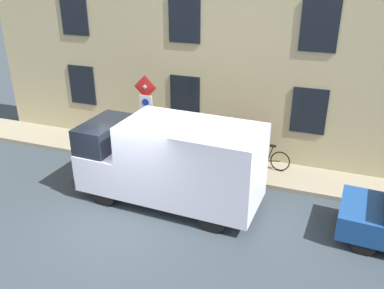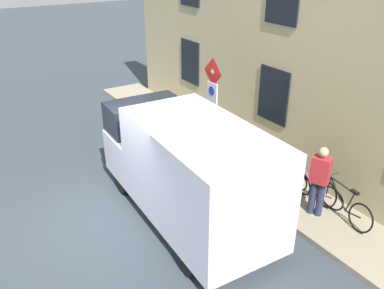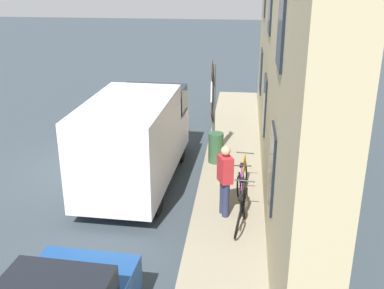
{
  "view_description": "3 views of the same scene",
  "coord_description": "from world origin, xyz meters",
  "px_view_note": "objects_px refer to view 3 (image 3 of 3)",
  "views": [
    {
      "loc": [
        -8.05,
        -5.01,
        6.52
      ],
      "look_at": [
        2.67,
        -1.03,
        1.31
      ],
      "focal_mm": 38.2,
      "sensor_mm": 36.0,
      "label": 1
    },
    {
      "loc": [
        -2.74,
        -7.57,
        5.72
      ],
      "look_at": [
        2.41,
        0.47,
        1.04
      ],
      "focal_mm": 37.64,
      "sensor_mm": 36.0,
      "label": 2
    },
    {
      "loc": [
        4.17,
        -12.37,
        5.65
      ],
      "look_at": [
        2.79,
        -0.12,
        0.9
      ],
      "focal_mm": 44.09,
      "sensor_mm": 36.0,
      "label": 3
    }
  ],
  "objects_px": {
    "pedestrian": "(225,178)",
    "litter_bin": "(216,148)",
    "bicycle_purple": "(242,193)",
    "bicycle_orange": "(242,178)",
    "sign_post_stacked": "(212,99)",
    "bicycle_black": "(241,210)",
    "delivery_van": "(135,138)"
  },
  "relations": [
    {
      "from": "pedestrian",
      "to": "litter_bin",
      "type": "bearing_deg",
      "value": -106.64
    },
    {
      "from": "bicycle_purple",
      "to": "bicycle_orange",
      "type": "bearing_deg",
      "value": -2.89
    },
    {
      "from": "bicycle_purple",
      "to": "pedestrian",
      "type": "relative_size",
      "value": 1.0
    },
    {
      "from": "sign_post_stacked",
      "to": "bicycle_black",
      "type": "relative_size",
      "value": 1.7
    },
    {
      "from": "delivery_van",
      "to": "bicycle_purple",
      "type": "xyz_separation_m",
      "value": [
        2.85,
        -1.26,
        -0.82
      ]
    },
    {
      "from": "sign_post_stacked",
      "to": "litter_bin",
      "type": "height_order",
      "value": "sign_post_stacked"
    },
    {
      "from": "bicycle_orange",
      "to": "pedestrian",
      "type": "distance_m",
      "value": 1.45
    },
    {
      "from": "bicycle_orange",
      "to": "litter_bin",
      "type": "bearing_deg",
      "value": 30.12
    },
    {
      "from": "sign_post_stacked",
      "to": "delivery_van",
      "type": "xyz_separation_m",
      "value": [
        -1.91,
        -1.71,
        -0.67
      ]
    },
    {
      "from": "sign_post_stacked",
      "to": "bicycle_orange",
      "type": "height_order",
      "value": "sign_post_stacked"
    },
    {
      "from": "bicycle_black",
      "to": "pedestrian",
      "type": "bearing_deg",
      "value": 49.26
    },
    {
      "from": "bicycle_black",
      "to": "bicycle_purple",
      "type": "relative_size",
      "value": 1.0
    },
    {
      "from": "bicycle_orange",
      "to": "sign_post_stacked",
      "type": "bearing_deg",
      "value": 30.74
    },
    {
      "from": "sign_post_stacked",
      "to": "delivery_van",
      "type": "distance_m",
      "value": 2.64
    },
    {
      "from": "pedestrian",
      "to": "delivery_van",
      "type": "bearing_deg",
      "value": -58.47
    },
    {
      "from": "delivery_van",
      "to": "bicycle_orange",
      "type": "distance_m",
      "value": 3.0
    },
    {
      "from": "bicycle_orange",
      "to": "pedestrian",
      "type": "bearing_deg",
      "value": 169.36
    },
    {
      "from": "delivery_van",
      "to": "litter_bin",
      "type": "bearing_deg",
      "value": -52.89
    },
    {
      "from": "bicycle_purple",
      "to": "pedestrian",
      "type": "distance_m",
      "value": 0.81
    },
    {
      "from": "bicycle_black",
      "to": "pedestrian",
      "type": "xyz_separation_m",
      "value": [
        -0.4,
        0.43,
        0.56
      ]
    },
    {
      "from": "bicycle_purple",
      "to": "bicycle_orange",
      "type": "distance_m",
      "value": 0.86
    },
    {
      "from": "bicycle_black",
      "to": "litter_bin",
      "type": "distance_m",
      "value": 3.64
    },
    {
      "from": "bicycle_purple",
      "to": "litter_bin",
      "type": "height_order",
      "value": "litter_bin"
    },
    {
      "from": "sign_post_stacked",
      "to": "bicycle_black",
      "type": "distance_m",
      "value": 4.21
    },
    {
      "from": "sign_post_stacked",
      "to": "litter_bin",
      "type": "relative_size",
      "value": 3.24
    },
    {
      "from": "litter_bin",
      "to": "sign_post_stacked",
      "type": "bearing_deg",
      "value": 118.13
    },
    {
      "from": "sign_post_stacked",
      "to": "bicycle_purple",
      "type": "xyz_separation_m",
      "value": [
        0.95,
        -2.97,
        -1.49
      ]
    },
    {
      "from": "bicycle_orange",
      "to": "delivery_van",
      "type": "bearing_deg",
      "value": 88.5
    },
    {
      "from": "sign_post_stacked",
      "to": "bicycle_purple",
      "type": "relative_size",
      "value": 1.7
    },
    {
      "from": "bicycle_purple",
      "to": "pedestrian",
      "type": "bearing_deg",
      "value": 134.34
    },
    {
      "from": "bicycle_black",
      "to": "delivery_van",
      "type": "bearing_deg",
      "value": 60.11
    },
    {
      "from": "litter_bin",
      "to": "pedestrian",
      "type": "bearing_deg",
      "value": -82.6
    }
  ]
}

